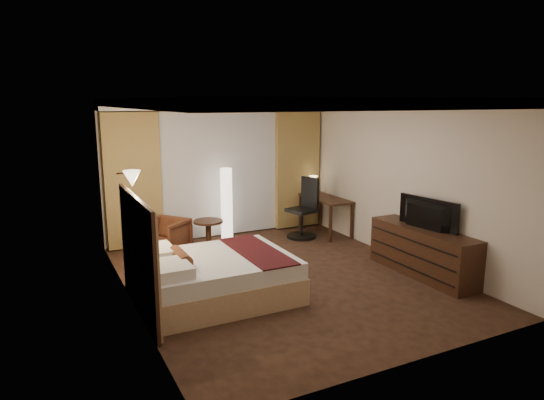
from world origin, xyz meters
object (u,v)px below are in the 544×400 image
desk (325,216)px  bed (217,277)px  office_chair (302,208)px  armchair (166,235)px  television (424,209)px  dresser (423,252)px  side_table (209,236)px  floor_lamp (227,204)px

desk → bed: bearing=-145.6°
bed → office_chair: (2.55, 2.09, 0.30)m
bed → office_chair: 3.31m
armchair → television: bearing=11.2°
dresser → television: (-0.03, 0.00, 0.68)m
side_table → dresser: bearing=-45.3°
bed → television: size_ratio=1.90×
bed → side_table: 2.13m
side_table → television: 3.73m
desk → dresser: desk is taller
desk → television: 2.79m
side_table → office_chair: size_ratio=0.48×
dresser → floor_lamp: bearing=122.8°
side_table → floor_lamp: 0.88m
bed → floor_lamp: size_ratio=1.42×
office_chair → dresser: bearing=-91.1°
office_chair → dresser: 2.74m
armchair → office_chair: size_ratio=0.58×
office_chair → television: bearing=-91.8°
office_chair → floor_lamp: bearing=146.6°
desk → dresser: (0.05, -2.71, -0.00)m
side_table → floor_lamp: (0.56, 0.53, 0.43)m
floor_lamp → office_chair: size_ratio=1.20×
bed → side_table: size_ratio=3.50×
side_table → floor_lamp: floor_lamp is taller
side_table → floor_lamp: bearing=43.2°
side_table → television: (2.55, -2.61, 0.76)m
desk → office_chair: size_ratio=1.05×
armchair → side_table: (0.72, -0.22, -0.06)m
side_table → television: bearing=-45.6°
bed → floor_lamp: 2.85m
floor_lamp → desk: floor_lamp is taller
desk → dresser: size_ratio=0.66×
armchair → television: (3.27, -2.83, 0.71)m
desk → armchair: bearing=177.8°
bed → armchair: bearing=93.1°
television → dresser: bearing=-97.8°
armchair → side_table: armchair is taller
desk → side_table: bearing=-177.8°
floor_lamp → television: floor_lamp is taller
side_table → television: size_ratio=0.54×
bed → dresser: dresser is taller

